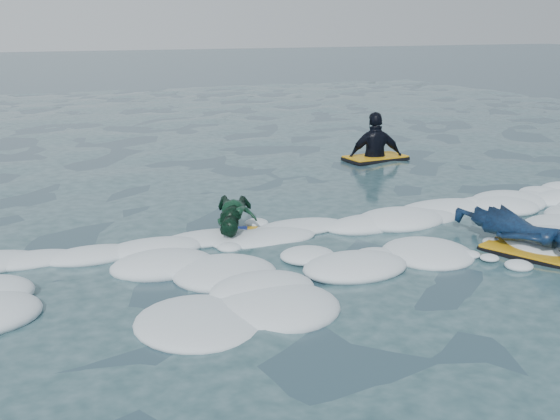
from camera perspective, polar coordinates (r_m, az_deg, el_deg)
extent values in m
plane|color=#1B3241|center=(7.22, 3.30, -5.58)|extent=(120.00, 120.00, 0.00)
cube|color=black|center=(8.33, 19.98, -3.35)|extent=(1.00, 1.27, 0.06)
cube|color=orange|center=(8.32, 20.01, -3.10)|extent=(0.97, 1.24, 0.02)
imported|color=#0A264C|center=(8.45, 18.96, -1.53)|extent=(0.78, 1.73, 0.40)
cube|color=black|center=(8.46, -3.15, -2.24)|extent=(0.65, 0.84, 0.04)
cube|color=orange|center=(8.45, -3.15, -2.07)|extent=(0.63, 0.82, 0.01)
cube|color=#1A39C6|center=(8.45, -3.16, -2.01)|extent=(0.38, 0.71, 0.00)
imported|color=#114028|center=(8.58, -3.64, -0.57)|extent=(0.97, 1.24, 0.42)
cube|color=black|center=(13.40, 7.75, 4.17)|extent=(1.22, 0.74, 0.06)
cube|color=orange|center=(13.39, 7.76, 4.34)|extent=(1.20, 0.71, 0.02)
imported|color=black|center=(13.40, 7.75, 4.14)|extent=(1.12, 0.72, 1.77)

